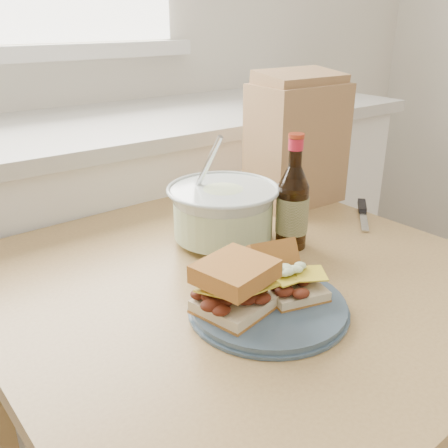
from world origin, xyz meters
TOP-DOWN VIEW (x-y plane):
  - cabinet_run at (-0.00, 1.70)m, footprint 2.50×0.64m
  - dining_table at (0.13, 0.94)m, footprint 0.97×0.97m
  - plate at (0.08, 0.80)m, footprint 0.26×0.26m
  - sandwich_left at (0.02, 0.82)m, footprint 0.14×0.13m
  - sandwich_right at (0.13, 0.81)m, footprint 0.11×0.15m
  - coleslaw_bowl at (0.19, 1.08)m, footprint 0.24×0.24m
  - beer_bottle at (0.29, 0.97)m, footprint 0.07×0.07m
  - knife at (0.58, 1.01)m, footprint 0.16×0.15m
  - paper_bag at (0.49, 1.17)m, footprint 0.24×0.16m

SIDE VIEW (x-z plane):
  - cabinet_run at x=0.00m, z-range 0.00..0.94m
  - dining_table at x=0.13m, z-range 0.27..1.04m
  - knife at x=0.58m, z-range 0.77..0.78m
  - plate at x=0.08m, z-range 0.77..0.79m
  - sandwich_right at x=0.13m, z-range 0.77..0.86m
  - sandwich_left at x=0.02m, z-range 0.79..0.87m
  - coleslaw_bowl at x=0.19m, z-range 0.71..0.95m
  - beer_bottle at x=0.29m, z-range 0.74..0.99m
  - paper_bag at x=0.49m, z-range 0.77..1.08m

